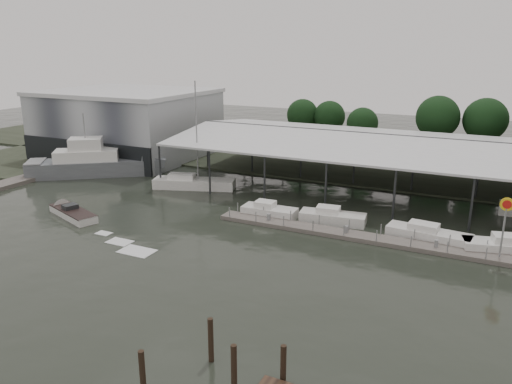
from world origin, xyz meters
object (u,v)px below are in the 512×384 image
at_px(grey_trawler, 97,164).
at_px(white_sailboat, 193,183).
at_px(shell_fuel_sign, 505,217).
at_px(speedboat_underway, 70,212).

bearing_deg(grey_trawler, white_sailboat, -36.56).
bearing_deg(white_sailboat, grey_trawler, 160.97).
relative_size(shell_fuel_sign, speedboat_underway, 0.31).
bearing_deg(white_sailboat, shell_fuel_sign, -31.61).
distance_m(shell_fuel_sign, white_sailboat, 35.98).
relative_size(shell_fuel_sign, white_sailboat, 0.41).
height_order(shell_fuel_sign, white_sailboat, white_sailboat).
xyz_separation_m(shell_fuel_sign, white_sailboat, (-34.98, 7.76, -3.27)).
bearing_deg(speedboat_underway, shell_fuel_sign, -150.32).
bearing_deg(grey_trawler, speedboat_underway, -92.75).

